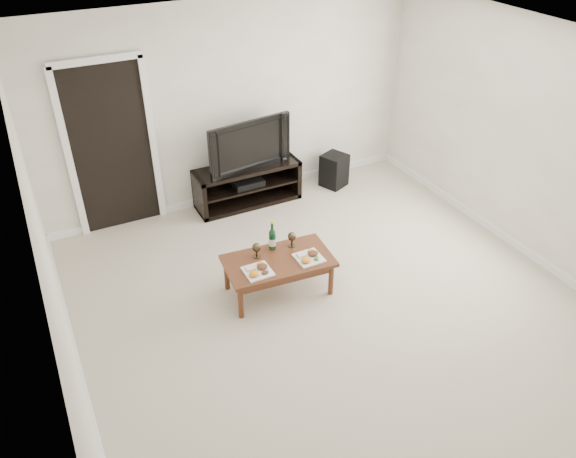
# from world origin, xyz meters

# --- Properties ---
(floor) EXTENTS (5.50, 5.50, 0.00)m
(floor) POSITION_xyz_m (0.00, 0.00, 0.00)
(floor) COLOR beige
(floor) RESTS_ON ground
(back_wall) EXTENTS (5.00, 0.04, 2.60)m
(back_wall) POSITION_xyz_m (0.00, 2.77, 1.30)
(back_wall) COLOR white
(back_wall) RESTS_ON ground
(ceiling) EXTENTS (5.00, 5.50, 0.04)m
(ceiling) POSITION_xyz_m (0.00, 0.00, 2.62)
(ceiling) COLOR white
(ceiling) RESTS_ON back_wall
(doorway) EXTENTS (0.90, 0.02, 2.05)m
(doorway) POSITION_xyz_m (-1.55, 2.73, 1.02)
(doorway) COLOR black
(doorway) RESTS_ON ground
(media_console) EXTENTS (1.40, 0.45, 0.55)m
(media_console) POSITION_xyz_m (0.06, 2.50, 0.28)
(media_console) COLOR black
(media_console) RESTS_ON ground
(television) EXTENTS (1.17, 0.31, 0.67)m
(television) POSITION_xyz_m (0.06, 2.50, 0.88)
(television) COLOR black
(television) RESTS_ON media_console
(av_receiver) EXTENTS (0.41, 0.31, 0.08)m
(av_receiver) POSITION_xyz_m (0.05, 2.48, 0.33)
(av_receiver) COLOR black
(av_receiver) RESTS_ON media_console
(subwoofer) EXTENTS (0.41, 0.41, 0.47)m
(subwoofer) POSITION_xyz_m (1.34, 2.40, 0.23)
(subwoofer) COLOR black
(subwoofer) RESTS_ON ground
(coffee_table) EXTENTS (1.17, 0.71, 0.42)m
(coffee_table) POSITION_xyz_m (-0.39, 0.63, 0.21)
(coffee_table) COLOR #5A2D19
(coffee_table) RESTS_ON ground
(plate_left) EXTENTS (0.27, 0.27, 0.07)m
(plate_left) POSITION_xyz_m (-0.67, 0.53, 0.45)
(plate_left) COLOR white
(plate_left) RESTS_ON coffee_table
(plate_right) EXTENTS (0.27, 0.27, 0.07)m
(plate_right) POSITION_xyz_m (-0.10, 0.50, 0.45)
(plate_right) COLOR white
(plate_right) RESTS_ON coffee_table
(wine_bottle) EXTENTS (0.07, 0.07, 0.35)m
(wine_bottle) POSITION_xyz_m (-0.36, 0.84, 0.59)
(wine_bottle) COLOR #0E3319
(wine_bottle) RESTS_ON coffee_table
(goblet_left) EXTENTS (0.09, 0.09, 0.17)m
(goblet_left) POSITION_xyz_m (-0.57, 0.77, 0.51)
(goblet_left) COLOR #3A301F
(goblet_left) RESTS_ON coffee_table
(goblet_right) EXTENTS (0.09, 0.09, 0.17)m
(goblet_right) POSITION_xyz_m (-0.15, 0.79, 0.51)
(goblet_right) COLOR #3A301F
(goblet_right) RESTS_ON coffee_table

